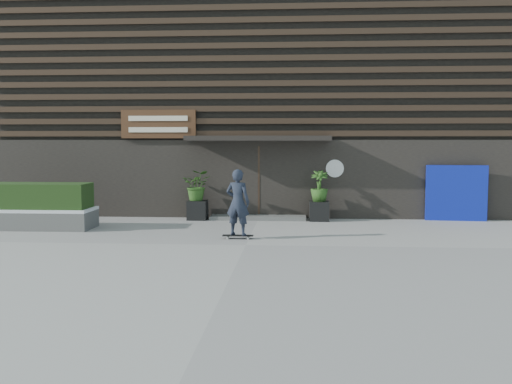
# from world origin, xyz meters

# --- Properties ---
(ground) EXTENTS (80.00, 80.00, 0.00)m
(ground) POSITION_xyz_m (0.00, 0.00, 0.00)
(ground) COLOR #9E9A96
(ground) RESTS_ON ground
(entrance_step) EXTENTS (3.00, 0.80, 0.12)m
(entrance_step) POSITION_xyz_m (0.00, 4.60, 0.06)
(entrance_step) COLOR #52524F
(entrance_step) RESTS_ON ground
(planter_pot_left) EXTENTS (0.60, 0.60, 0.60)m
(planter_pot_left) POSITION_xyz_m (-1.90, 4.40, 0.30)
(planter_pot_left) COLOR black
(planter_pot_left) RESTS_ON ground
(bamboo_left) EXTENTS (0.86, 0.75, 0.96)m
(bamboo_left) POSITION_xyz_m (-1.90, 4.40, 1.08)
(bamboo_left) COLOR #2D591E
(bamboo_left) RESTS_ON planter_pot_left
(planter_pot_right) EXTENTS (0.60, 0.60, 0.60)m
(planter_pot_right) POSITION_xyz_m (1.90, 4.40, 0.30)
(planter_pot_right) COLOR black
(planter_pot_right) RESTS_ON ground
(bamboo_right) EXTENTS (0.54, 0.54, 0.96)m
(bamboo_right) POSITION_xyz_m (1.90, 4.40, 1.08)
(bamboo_right) COLOR #2D591E
(bamboo_right) RESTS_ON planter_pot_right
(raised_bed) EXTENTS (3.50, 1.20, 0.50)m
(raised_bed) POSITION_xyz_m (-6.28, 2.26, 0.25)
(raised_bed) COLOR #4E4E4B
(raised_bed) RESTS_ON ground
(snow_layer) EXTENTS (3.50, 1.20, 0.08)m
(snow_layer) POSITION_xyz_m (-6.28, 2.26, 0.54)
(snow_layer) COLOR white
(snow_layer) RESTS_ON raised_bed
(hedge) EXTENTS (3.30, 1.00, 0.70)m
(hedge) POSITION_xyz_m (-6.28, 2.26, 0.93)
(hedge) COLOR #1B3312
(hedge) RESTS_ON snow_layer
(blue_tarp) EXTENTS (1.84, 0.27, 1.72)m
(blue_tarp) POSITION_xyz_m (6.13, 4.70, 0.86)
(blue_tarp) COLOR #0B1896
(blue_tarp) RESTS_ON ground
(building) EXTENTS (18.00, 11.00, 8.00)m
(building) POSITION_xyz_m (-0.00, 9.96, 3.99)
(building) COLOR black
(building) RESTS_ON ground
(skateboarder) EXTENTS (0.78, 0.53, 1.77)m
(skateboarder) POSITION_xyz_m (-0.28, 0.88, 0.92)
(skateboarder) COLOR black
(skateboarder) RESTS_ON ground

